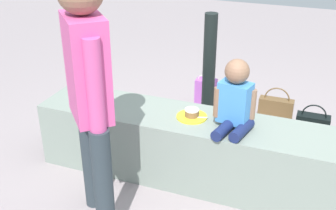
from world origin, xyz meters
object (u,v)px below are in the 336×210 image
(adult_standing, at_px, (89,85))
(gift_bag, at_px, (206,95))
(handbag_black_leather, at_px, (312,128))
(handbag_brown_canvas, at_px, (275,110))
(cake_plate, at_px, (192,115))
(party_cup_red, at_px, (317,157))
(child_seated, at_px, (235,99))
(water_bottle_near_gift, at_px, (121,107))

(adult_standing, xyz_separation_m, gift_bag, (0.19, 1.79, -0.81))
(handbag_black_leather, xyz_separation_m, handbag_brown_canvas, (-0.34, 0.22, -0.00))
(adult_standing, height_order, cake_plate, adult_standing)
(party_cup_red, height_order, handbag_black_leather, handbag_black_leather)
(gift_bag, relative_size, party_cup_red, 3.18)
(cake_plate, bearing_deg, adult_standing, -120.79)
(cake_plate, relative_size, gift_bag, 0.62)
(child_seated, distance_m, adult_standing, 0.98)
(water_bottle_near_gift, height_order, party_cup_red, water_bottle_near_gift)
(gift_bag, xyz_separation_m, water_bottle_near_gift, (-0.73, -0.41, -0.08))
(cake_plate, xyz_separation_m, party_cup_red, (0.89, 0.52, -0.47))
(water_bottle_near_gift, xyz_separation_m, party_cup_red, (1.83, -0.18, -0.03))
(water_bottle_near_gift, relative_size, handbag_black_leather, 0.51)
(child_seated, xyz_separation_m, adult_standing, (-0.71, -0.63, 0.25))
(adult_standing, xyz_separation_m, cake_plate, (0.40, 0.67, -0.44))
(adult_standing, bearing_deg, handbag_brown_canvas, 63.37)
(party_cup_red, bearing_deg, cake_plate, -149.58)
(cake_plate, height_order, handbag_black_leather, cake_plate)
(cake_plate, distance_m, gift_bag, 1.19)
(child_seated, relative_size, gift_bag, 1.33)
(handbag_black_leather, bearing_deg, cake_plate, -133.68)
(handbag_black_leather, bearing_deg, child_seated, -119.62)
(child_seated, xyz_separation_m, party_cup_red, (0.59, 0.56, -0.66))
(water_bottle_near_gift, relative_size, party_cup_red, 1.58)
(handbag_black_leather, height_order, handbag_brown_canvas, handbag_brown_canvas)
(cake_plate, bearing_deg, party_cup_red, 30.42)
(child_seated, height_order, handbag_brown_canvas, child_seated)
(gift_bag, xyz_separation_m, party_cup_red, (1.10, -0.59, -0.11))
(adult_standing, relative_size, water_bottle_near_gift, 8.91)
(handbag_brown_canvas, bearing_deg, adult_standing, -116.63)
(cake_plate, relative_size, party_cup_red, 1.96)
(adult_standing, relative_size, cake_plate, 7.17)
(child_seated, height_order, water_bottle_near_gift, child_seated)
(cake_plate, xyz_separation_m, gift_bag, (-0.21, 1.12, -0.36))
(cake_plate, relative_size, handbag_brown_canvas, 0.62)
(child_seated, bearing_deg, gift_bag, 114.10)
(cake_plate, relative_size, water_bottle_near_gift, 1.24)
(gift_bag, height_order, handbag_black_leather, gift_bag)
(cake_plate, bearing_deg, gift_bag, 100.69)
(gift_bag, height_order, handbag_brown_canvas, same)
(child_seated, distance_m, handbag_brown_canvas, 1.27)
(child_seated, bearing_deg, party_cup_red, 43.96)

